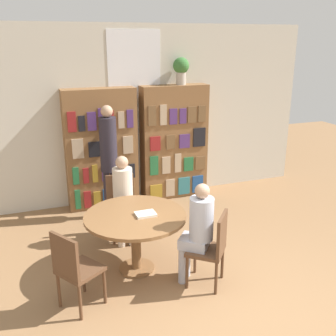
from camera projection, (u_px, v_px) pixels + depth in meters
ground_plane at (237, 323)px, 4.00m from camera, size 16.00×16.00×0.00m
wall_back at (135, 115)px, 6.77m from camera, size 6.40×0.07×3.00m
bookshelf_left at (101, 149)px, 6.54m from camera, size 1.18×0.34×2.01m
bookshelf_right at (174, 143)px, 6.97m from camera, size 1.18×0.34×2.01m
flower_vase at (181, 68)px, 6.61m from camera, size 0.27×0.27×0.45m
reading_table at (135, 224)px, 4.74m from camera, size 1.23×1.23×0.75m
chair_near_camera at (74, 267)px, 4.06m from camera, size 0.55×0.55×0.90m
chair_left_side at (122, 203)px, 5.64m from camera, size 0.43×0.43×0.90m
chair_far_side at (212, 246)px, 4.48m from camera, size 0.56×0.56×0.90m
seated_reader_left at (124, 194)px, 5.42m from camera, size 0.30×0.39×1.25m
seated_reader_right at (198, 227)px, 4.47m from camera, size 0.42×0.42×1.24m
librarian_standing at (109, 152)px, 6.07m from camera, size 0.26×0.53×1.81m
open_book_on_table at (146, 214)px, 4.68m from camera, size 0.24×0.18×0.03m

